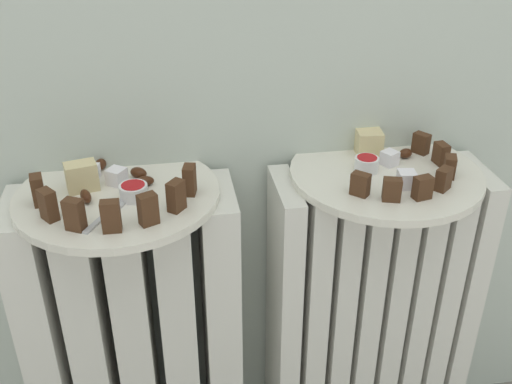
{
  "coord_description": "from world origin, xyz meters",
  "views": [
    {
      "loc": [
        -0.13,
        -0.5,
        1.03
      ],
      "look_at": [
        0.0,
        0.28,
        0.59
      ],
      "focal_mm": 42.11,
      "sensor_mm": 36.0,
      "label": 1
    }
  ],
  "objects_px": {
    "fork": "(107,213)",
    "radiator_right": "(367,325)",
    "radiator_left": "(138,352)",
    "jam_bowl_left": "(134,191)",
    "plate_left": "(118,195)",
    "jam_bowl_right": "(367,163)",
    "plate_right": "(385,174)"
  },
  "relations": [
    {
      "from": "radiator_right",
      "to": "fork",
      "type": "xyz_separation_m",
      "value": [
        -0.42,
        -0.06,
        0.32
      ]
    },
    {
      "from": "radiator_left",
      "to": "jam_bowl_right",
      "type": "bearing_deg",
      "value": 0.51
    },
    {
      "from": "plate_left",
      "to": "fork",
      "type": "distance_m",
      "value": 0.06
    },
    {
      "from": "jam_bowl_right",
      "to": "fork",
      "type": "height_order",
      "value": "jam_bowl_right"
    },
    {
      "from": "radiator_right",
      "to": "jam_bowl_left",
      "type": "relative_size",
      "value": 14.76
    },
    {
      "from": "radiator_right",
      "to": "jam_bowl_right",
      "type": "xyz_separation_m",
      "value": [
        -0.03,
        0.0,
        0.33
      ]
    },
    {
      "from": "radiator_left",
      "to": "radiator_right",
      "type": "distance_m",
      "value": 0.41
    },
    {
      "from": "plate_left",
      "to": "plate_right",
      "type": "relative_size",
      "value": 1.0
    },
    {
      "from": "plate_left",
      "to": "fork",
      "type": "relative_size",
      "value": 3.46
    },
    {
      "from": "radiator_right",
      "to": "radiator_left",
      "type": "bearing_deg",
      "value": -180.0
    },
    {
      "from": "plate_right",
      "to": "jam_bowl_left",
      "type": "height_order",
      "value": "jam_bowl_left"
    },
    {
      "from": "jam_bowl_left",
      "to": "jam_bowl_right",
      "type": "height_order",
      "value": "jam_bowl_right"
    },
    {
      "from": "radiator_right",
      "to": "jam_bowl_left",
      "type": "bearing_deg",
      "value": -176.31
    },
    {
      "from": "jam_bowl_right",
      "to": "jam_bowl_left",
      "type": "bearing_deg",
      "value": -175.44
    },
    {
      "from": "radiator_left",
      "to": "jam_bowl_left",
      "type": "distance_m",
      "value": 0.33
    },
    {
      "from": "jam_bowl_left",
      "to": "jam_bowl_right",
      "type": "xyz_separation_m",
      "value": [
        0.35,
        0.03,
        0.0
      ]
    },
    {
      "from": "jam_bowl_right",
      "to": "radiator_left",
      "type": "bearing_deg",
      "value": -179.49
    },
    {
      "from": "fork",
      "to": "jam_bowl_right",
      "type": "bearing_deg",
      "value": 9.7
    },
    {
      "from": "radiator_right",
      "to": "plate_right",
      "type": "bearing_deg",
      "value": 0.0
    },
    {
      "from": "plate_left",
      "to": "jam_bowl_left",
      "type": "height_order",
      "value": "jam_bowl_left"
    },
    {
      "from": "jam_bowl_right",
      "to": "radiator_right",
      "type": "bearing_deg",
      "value": -6.17
    },
    {
      "from": "radiator_left",
      "to": "plate_left",
      "type": "xyz_separation_m",
      "value": [
        -0.0,
        0.0,
        0.31
      ]
    },
    {
      "from": "plate_left",
      "to": "jam_bowl_right",
      "type": "bearing_deg",
      "value": 0.51
    },
    {
      "from": "plate_right",
      "to": "fork",
      "type": "relative_size",
      "value": 3.46
    },
    {
      "from": "plate_right",
      "to": "jam_bowl_left",
      "type": "distance_m",
      "value": 0.39
    },
    {
      "from": "plate_right",
      "to": "jam_bowl_left",
      "type": "relative_size",
      "value": 7.37
    },
    {
      "from": "radiator_right",
      "to": "jam_bowl_left",
      "type": "height_order",
      "value": "jam_bowl_left"
    },
    {
      "from": "radiator_left",
      "to": "jam_bowl_left",
      "type": "xyz_separation_m",
      "value": [
        0.02,
        -0.02,
        0.33
      ]
    },
    {
      "from": "plate_right",
      "to": "plate_left",
      "type": "bearing_deg",
      "value": 180.0
    },
    {
      "from": "fork",
      "to": "radiator_right",
      "type": "bearing_deg",
      "value": 8.54
    },
    {
      "from": "plate_right",
      "to": "jam_bowl_right",
      "type": "xyz_separation_m",
      "value": [
        -0.03,
        0.0,
        0.02
      ]
    },
    {
      "from": "plate_left",
      "to": "fork",
      "type": "xyz_separation_m",
      "value": [
        -0.01,
        -0.06,
        0.01
      ]
    }
  ]
}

